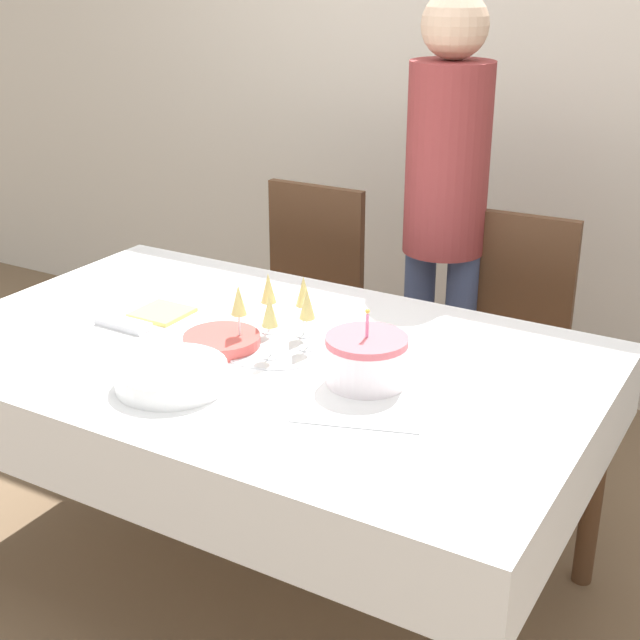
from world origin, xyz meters
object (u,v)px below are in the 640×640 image
plate_stack_dessert (222,341)px  dining_chair_far_right (502,346)px  person_standing (446,195)px  birthday_cake (366,360)px  champagne_tray (278,320)px  dining_chair_far_left (302,303)px  plate_stack_main (171,376)px

plate_stack_dessert → dining_chair_far_right: bearing=62.0°
dining_chair_far_right → person_standing: 0.55m
birthday_cake → person_standing: person_standing is taller
champagne_tray → plate_stack_dessert: 0.16m
dining_chair_far_left → plate_stack_dessert: 1.00m
dining_chair_far_left → person_standing: person_standing is taller
birthday_cake → champagne_tray: (-0.31, 0.08, 0.01)m
dining_chair_far_right → champagne_tray: (-0.36, -0.83, 0.31)m
plate_stack_main → plate_stack_dessert: 0.26m
plate_stack_dessert → dining_chair_far_left: bearing=108.5°
champagne_tray → person_standing: size_ratio=0.20×
champagne_tray → person_standing: (0.10, 0.90, 0.16)m
dining_chair_far_left → plate_stack_main: bearing=-73.8°
dining_chair_far_right → birthday_cake: birthday_cake is taller
dining_chair_far_right → person_standing: (-0.26, 0.07, 0.47)m
dining_chair_far_left → birthday_cake: (0.74, -0.91, 0.30)m
plate_stack_main → dining_chair_far_left: bearing=106.2°
person_standing → dining_chair_far_right: bearing=-14.5°
dining_chair_far_left → birthday_cake: size_ratio=4.68×
champagne_tray → birthday_cake: bearing=-14.8°
champagne_tray → plate_stack_main: bearing=-105.0°
dining_chair_far_left → person_standing: bearing=7.2°
dining_chair_far_right → birthday_cake: size_ratio=4.68×
birthday_cake → plate_stack_main: size_ratio=0.74×
dining_chair_far_left → plate_stack_main: 1.25m
champagne_tray → plate_stack_dessert: bearing=-144.4°
birthday_cake → dining_chair_far_right: bearing=86.8°
plate_stack_dessert → person_standing: (0.23, 0.99, 0.22)m
dining_chair_far_right → plate_stack_dessert: size_ratio=4.59×
champagne_tray → plate_stack_dessert: size_ratio=1.60×
dining_chair_far_left → birthday_cake: birthday_cake is taller
dining_chair_far_left → person_standing: (0.53, 0.07, 0.47)m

